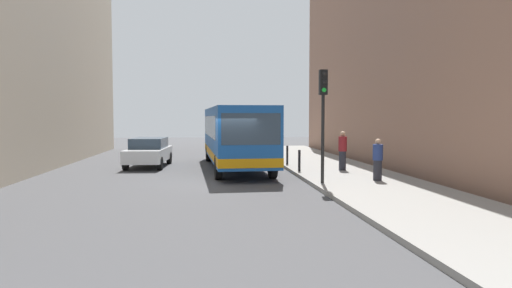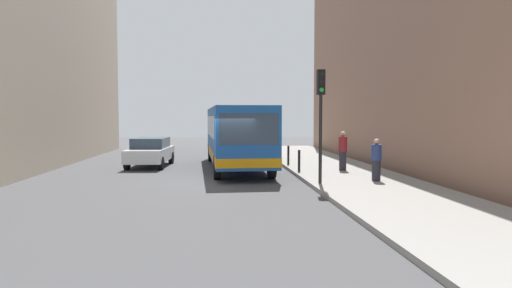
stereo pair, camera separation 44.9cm
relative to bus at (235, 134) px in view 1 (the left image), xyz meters
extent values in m
plane|color=#424244|center=(-0.79, -4.85, -1.73)|extent=(80.00, 80.00, 0.00)
cube|color=gray|center=(4.61, -4.85, -1.65)|extent=(4.40, 40.00, 0.15)
cube|color=#936B56|center=(10.71, -0.85, 4.73)|extent=(7.00, 32.00, 12.90)
cube|color=#19519E|center=(0.00, -0.11, 0.02)|extent=(2.98, 11.10, 2.50)
cube|color=orange|center=(0.00, -0.11, -0.93)|extent=(3.00, 11.12, 0.36)
cube|color=#2D3D4C|center=(0.25, -5.58, 0.37)|extent=(2.26, 0.16, 1.20)
cube|color=#2D3D4C|center=(-0.02, 0.39, 0.37)|extent=(2.93, 9.50, 1.00)
cylinder|color=black|center=(1.30, -3.95, -1.23)|extent=(0.32, 1.01, 1.00)
cylinder|color=black|center=(-0.95, -4.05, -1.23)|extent=(0.32, 1.01, 1.00)
cylinder|color=black|center=(0.96, 3.84, -1.23)|extent=(0.32, 1.01, 1.00)
cylinder|color=black|center=(-1.30, 3.74, -1.23)|extent=(0.32, 1.01, 1.00)
cube|color=silver|center=(-4.36, 1.14, -1.09)|extent=(2.10, 4.51, 0.64)
cube|color=#2D3D4C|center=(-4.35, 1.29, -0.51)|extent=(1.76, 2.57, 0.52)
cylinder|color=black|center=(-3.65, -0.41, -1.41)|extent=(0.26, 0.65, 0.64)
cylinder|color=black|center=(-5.28, -0.30, -1.41)|extent=(0.26, 0.65, 0.64)
cylinder|color=black|center=(-3.44, 2.58, -1.41)|extent=(0.26, 0.65, 0.64)
cylinder|color=black|center=(-5.08, 2.70, -1.41)|extent=(0.26, 0.65, 0.64)
cylinder|color=black|center=(2.76, -6.54, 0.02)|extent=(0.12, 0.12, 3.20)
cube|color=black|center=(2.76, -6.54, 2.07)|extent=(0.28, 0.24, 0.90)
sphere|color=black|center=(2.76, -6.67, 2.35)|extent=(0.16, 0.16, 0.16)
sphere|color=black|center=(2.76, -6.67, 2.07)|extent=(0.16, 0.16, 0.16)
sphere|color=green|center=(2.76, -6.67, 1.79)|extent=(0.16, 0.16, 0.16)
cylinder|color=black|center=(2.66, -2.89, -1.10)|extent=(0.11, 0.11, 0.95)
cylinder|color=black|center=(2.66, 0.11, -1.10)|extent=(0.11, 0.11, 0.95)
cylinder|color=#26262D|center=(5.00, -6.14, -1.19)|extent=(0.32, 0.32, 0.78)
cylinder|color=navy|center=(5.00, -6.14, -0.50)|extent=(0.38, 0.38, 0.60)
sphere|color=tan|center=(5.00, -6.14, -0.09)|extent=(0.21, 0.21, 0.21)
cylinder|color=#26262D|center=(4.69, -2.67, -1.14)|extent=(0.32, 0.32, 0.86)
cylinder|color=maroon|center=(4.69, -2.67, -0.38)|extent=(0.38, 0.38, 0.66)
sphere|color=tan|center=(4.69, -2.67, 0.07)|extent=(0.24, 0.24, 0.24)
camera|label=1|loc=(-1.47, -22.80, 0.83)|focal=32.27mm
camera|label=2|loc=(-1.03, -22.84, 0.83)|focal=32.27mm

